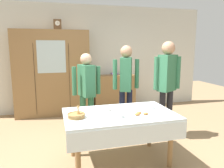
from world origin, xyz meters
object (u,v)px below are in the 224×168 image
(wall_cabinet, at_px, (52,73))
(person_by_cabinet, at_px, (126,80))
(mantel_clock, at_px, (57,25))
(person_near_right_end, at_px, (167,79))
(bread_basket, at_px, (76,115))
(spoon_far_right, at_px, (163,113))
(book_stack, at_px, (114,74))
(tea_cup_far_right, at_px, (120,116))
(dining_table, at_px, (120,121))
(bookshelf_low, at_px, (114,92))
(person_behind_table_left, at_px, (87,87))
(spoon_near_right, at_px, (120,107))
(spoon_mid_right, at_px, (108,117))
(tea_cup_front_edge, at_px, (107,109))
(tea_cup_near_right, at_px, (152,107))
(pastry_plate, at_px, (141,115))

(wall_cabinet, relative_size, person_by_cabinet, 1.22)
(mantel_clock, bearing_deg, person_near_right_end, -46.12)
(bread_basket, xyz_separation_m, person_by_cabinet, (1.07, 1.10, 0.26))
(bread_basket, xyz_separation_m, spoon_far_right, (1.20, -0.14, -0.03))
(book_stack, distance_m, tea_cup_far_right, 2.90)
(dining_table, bearing_deg, person_near_right_end, 31.85)
(person_by_cabinet, bearing_deg, bread_basket, -134.21)
(person_near_right_end, bearing_deg, mantel_clock, 133.88)
(book_stack, relative_size, person_near_right_end, 0.12)
(bookshelf_low, height_order, person_near_right_end, person_near_right_end)
(wall_cabinet, distance_m, person_behind_table_left, 1.61)
(spoon_far_right, height_order, person_by_cabinet, person_by_cabinet)
(spoon_near_right, distance_m, spoon_mid_right, 0.53)
(person_by_cabinet, xyz_separation_m, person_near_right_end, (0.64, -0.40, 0.05))
(tea_cup_front_edge, relative_size, spoon_near_right, 1.09)
(mantel_clock, distance_m, spoon_far_right, 3.36)
(wall_cabinet, height_order, tea_cup_near_right, wall_cabinet)
(person_by_cabinet, xyz_separation_m, person_behind_table_left, (-0.76, 0.01, -0.10))
(book_stack, xyz_separation_m, spoon_mid_right, (-0.87, -2.75, -0.21))
(mantel_clock, xyz_separation_m, tea_cup_near_right, (1.26, -2.51, -1.40))
(tea_cup_front_edge, height_order, tea_cup_near_right, same)
(person_behind_table_left, bearing_deg, bookshelf_low, 57.88)
(book_stack, height_order, spoon_far_right, book_stack)
(wall_cabinet, distance_m, spoon_mid_right, 2.80)
(book_stack, bearing_deg, spoon_near_right, -103.72)
(mantel_clock, distance_m, bread_basket, 2.96)
(spoon_mid_right, bearing_deg, person_near_right_end, 31.28)
(mantel_clock, relative_size, tea_cup_front_edge, 1.85)
(tea_cup_near_right, height_order, spoon_near_right, tea_cup_near_right)
(spoon_far_right, bearing_deg, bread_basket, 173.60)
(spoon_near_right, relative_size, person_behind_table_left, 0.08)
(bread_basket, bearing_deg, person_by_cabinet, 45.79)
(tea_cup_front_edge, bearing_deg, spoon_near_right, 30.19)
(tea_cup_far_right, bearing_deg, person_behind_table_left, 101.34)
(tea_cup_front_edge, bearing_deg, pastry_plate, -42.28)
(tea_cup_front_edge, relative_size, tea_cup_near_right, 1.00)
(tea_cup_far_right, xyz_separation_m, spoon_mid_right, (-0.15, 0.06, -0.02))
(bread_basket, relative_size, spoon_near_right, 2.02)
(tea_cup_front_edge, bearing_deg, book_stack, 71.85)
(tea_cup_far_right, relative_size, spoon_far_right, 1.09)
(tea_cup_near_right, relative_size, spoon_mid_right, 1.09)
(tea_cup_front_edge, relative_size, person_near_right_end, 0.07)
(spoon_near_right, bearing_deg, person_behind_table_left, 117.55)
(dining_table, distance_m, bread_basket, 0.63)
(tea_cup_front_edge, bearing_deg, dining_table, -52.32)
(bookshelf_low, distance_m, book_stack, 0.49)
(tea_cup_front_edge, height_order, spoon_near_right, tea_cup_front_edge)
(tea_cup_front_edge, xyz_separation_m, spoon_near_right, (0.24, 0.14, -0.02))
(wall_cabinet, relative_size, spoon_far_right, 17.17)
(person_behind_table_left, bearing_deg, tea_cup_front_edge, -79.83)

